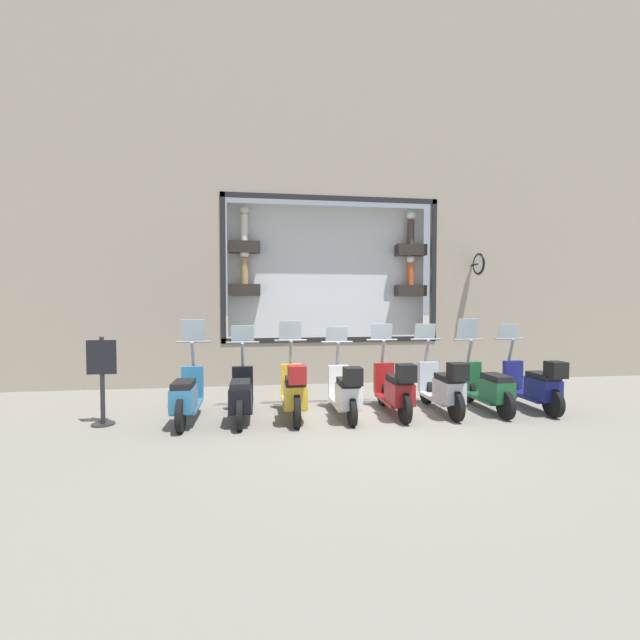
% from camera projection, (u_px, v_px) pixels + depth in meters
% --- Properties ---
extents(ground_plane, '(120.00, 120.00, 0.00)m').
position_uv_depth(ground_plane, '(366.00, 422.00, 7.10)').
color(ground_plane, gray).
extents(building_facade, '(1.19, 36.00, 10.59)m').
position_uv_depth(building_facade, '(331.00, 163.00, 10.46)').
color(building_facade, gray).
rests_on(building_facade, ground_plane).
extents(scooter_navy_0, '(1.80, 0.61, 1.55)m').
position_uv_depth(scooter_navy_0, '(535.00, 385.00, 7.82)').
color(scooter_navy_0, black).
rests_on(scooter_navy_0, ground_plane).
extents(scooter_green_1, '(1.80, 0.61, 1.66)m').
position_uv_depth(scooter_green_1, '(488.00, 388.00, 7.76)').
color(scooter_green_1, black).
rests_on(scooter_green_1, ground_plane).
extents(scooter_silver_2, '(1.80, 0.60, 1.57)m').
position_uv_depth(scooter_silver_2, '(444.00, 387.00, 7.58)').
color(scooter_silver_2, black).
rests_on(scooter_silver_2, ground_plane).
extents(scooter_red_3, '(1.80, 0.60, 1.57)m').
position_uv_depth(scooter_red_3, '(395.00, 389.00, 7.45)').
color(scooter_red_3, black).
rests_on(scooter_red_3, ground_plane).
extents(scooter_white_4, '(1.79, 0.60, 1.52)m').
position_uv_depth(scooter_white_4, '(346.00, 392.00, 7.32)').
color(scooter_white_4, black).
rests_on(scooter_white_4, ground_plane).
extents(scooter_yellow_5, '(1.81, 0.60, 1.64)m').
position_uv_depth(scooter_yellow_5, '(294.00, 391.00, 7.21)').
color(scooter_yellow_5, black).
rests_on(scooter_yellow_5, ground_plane).
extents(scooter_black_6, '(1.80, 0.61, 1.56)m').
position_uv_depth(scooter_black_6, '(241.00, 396.00, 7.14)').
color(scooter_black_6, black).
rests_on(scooter_black_6, ground_plane).
extents(scooter_teal_7, '(1.81, 0.61, 1.67)m').
position_uv_depth(scooter_teal_7, '(187.00, 396.00, 7.02)').
color(scooter_teal_7, black).
rests_on(scooter_teal_7, ground_plane).
extents(shop_sign_post, '(0.36, 0.45, 1.43)m').
position_uv_depth(shop_sign_post, '(102.00, 379.00, 6.87)').
color(shop_sign_post, '#232326').
rests_on(shop_sign_post, ground_plane).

